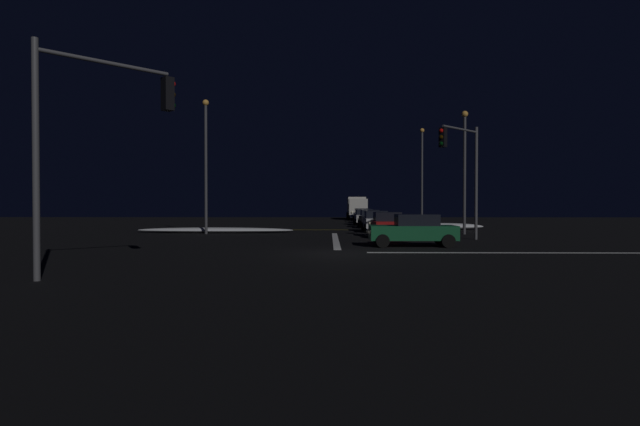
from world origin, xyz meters
name	(u,v)px	position (x,y,z in m)	size (l,w,h in m)	color
ground	(338,254)	(0.00, 0.00, -0.05)	(120.00, 120.00, 0.10)	black
stop_line_north	(336,240)	(0.00, 7.81, 0.00)	(0.35, 13.34, 0.01)	white
centre_line_ns	(334,230)	(0.00, 19.41, 0.00)	(22.00, 0.15, 0.01)	yellow
crosswalk_bar_east	(525,253)	(7.91, 0.00, 0.00)	(13.34, 0.40, 0.01)	white
snow_bank_left_curb	(215,230)	(-8.61, 14.91, 0.19)	(11.32, 1.50, 0.38)	white
snow_bank_right_curb	(441,227)	(8.61, 19.39, 0.28)	(6.81, 1.50, 0.55)	white
sedan_red	(387,224)	(3.29, 10.38, 0.80)	(2.02, 4.33, 1.57)	maroon
sedan_white	(376,221)	(3.17, 16.80, 0.80)	(2.02, 4.33, 1.57)	silver
sedan_black	(370,219)	(3.26, 23.41, 0.80)	(2.02, 4.33, 1.57)	black
sedan_silver	(364,217)	(3.14, 29.24, 0.80)	(2.02, 4.33, 1.57)	#B7B7BC
sedan_gray	(363,216)	(3.45, 35.65, 0.80)	(2.02, 4.33, 1.57)	slate
sedan_blue	(361,214)	(3.64, 41.79, 0.80)	(2.02, 4.33, 1.57)	navy
box_truck	(357,207)	(3.42, 48.56, 1.71)	(2.68, 8.28, 3.08)	beige
sedan_green_crossing	(413,230)	(3.75, 3.34, 0.80)	(4.33, 2.02, 1.57)	#14512D
traffic_signal_ne	(463,161)	(7.17, 7.17, 4.48)	(2.82, 2.82, 6.57)	#4C4C51
traffic_signal_sw	(97,121)	(-7.08, -7.08, 4.45)	(3.01, 3.01, 6.49)	#4C4C51
streetlamp_right_far	(422,170)	(8.91, 29.41, 5.53)	(0.44, 0.44, 9.67)	#424247
streetlamp_left_near	(206,157)	(-8.91, 13.41, 5.34)	(0.44, 0.44, 9.30)	#424247
streetlamp_right_near	(465,163)	(8.91, 13.41, 4.91)	(0.44, 0.44, 8.46)	#424247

